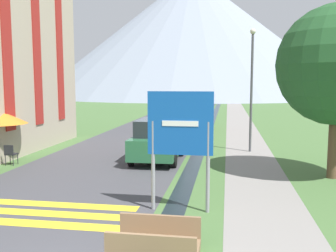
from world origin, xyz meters
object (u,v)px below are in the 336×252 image
Objects in this scene: footbridge at (155,245)px; streetlamp at (252,81)px; road_sign at (180,134)px; cafe_umbrella_middle_orange at (1,117)px; parked_car_far at (184,116)px; person_seated_far at (6,144)px; cafe_chair_middle at (10,153)px; parked_car_near at (158,140)px.

streetlamp is at bearing 78.05° from footbridge.
road_sign reaches higher than cafe_umbrella_middle_orange.
parked_car_far is at bearing 63.89° from cafe_umbrella_middle_orange.
parked_car_far is 13.85m from person_seated_far.
parked_car_far is at bearing 80.09° from cafe_chair_middle.
person_seated_far is at bearing -161.54° from streetlamp.
cafe_chair_middle is at bearing 136.58° from footbridge.
parked_car_near and parked_car_far have the same top height.
road_sign reaches higher than footbridge.
parked_car_far is 14.48m from cafe_chair_middle.
footbridge is 0.78× the size of cafe_umbrella_middle_orange.
streetlamp is at bearing -63.83° from parked_car_far.
parked_car_far is (-1.93, 17.68, -1.14)m from road_sign.
person_seated_far is at bearing 135.57° from footbridge.
cafe_chair_middle is (-5.62, -13.34, -0.40)m from parked_car_far.
streetlamp reaches higher than road_sign.
parked_car_near is at bearing 30.05° from cafe_chair_middle.
cafe_umbrella_middle_orange is at bearing -70.28° from person_seated_far.
cafe_umbrella_middle_orange is (-8.06, 7.53, 1.68)m from footbridge.
cafe_chair_middle is 0.14× the size of streetlamp.
cafe_chair_middle is at bearing -154.62° from streetlamp.
parked_car_far is 14.31m from cafe_umbrella_middle_orange.
cafe_umbrella_middle_orange reaches higher than footbridge.
footbridge is at bearing -93.20° from road_sign.
parked_car_far reaches higher than cafe_chair_middle.
cafe_umbrella_middle_orange is (-6.46, -1.26, 1.00)m from parked_car_near.
parked_car_near is 11.55m from parked_car_far.
cafe_chair_middle is 1.41m from person_seated_far.
road_sign is 3.22m from footbridge.
parked_car_near is at bearing -89.12° from parked_car_far.
cafe_chair_middle reaches higher than footbridge.
parked_car_near is (-1.60, 8.79, 0.68)m from footbridge.
footbridge is at bearing -79.68° from parked_car_near.
person_seated_far is (-8.41, 5.44, -1.36)m from road_sign.
streetlamp reaches higher than footbridge.
cafe_umbrella_middle_orange reaches higher than parked_car_far.
cafe_chair_middle is (-7.55, 4.35, -1.53)m from road_sign.
person_seated_far is at bearing 109.72° from cafe_umbrella_middle_orange.
person_seated_far is at bearing -117.93° from parked_car_far.
parked_car_far reaches higher than person_seated_far.
parked_car_far is at bearing 94.99° from footbridge.
parked_car_far reaches higher than footbridge.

